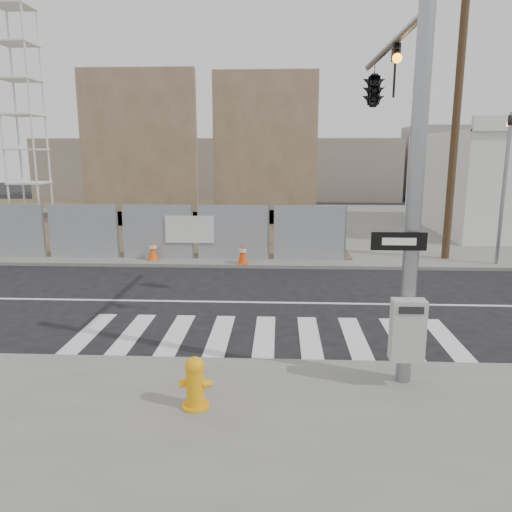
{
  "coord_description": "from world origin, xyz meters",
  "views": [
    {
      "loc": [
        0.31,
        -13.02,
        4.07
      ],
      "look_at": [
        -0.29,
        -0.48,
        1.4
      ],
      "focal_mm": 35.0,
      "sensor_mm": 36.0,
      "label": 1
    }
  ],
  "objects_px": {
    "crane_tower": "(18,63)",
    "signal_pole": "(385,116)",
    "fire_hydrant": "(195,383)",
    "traffic_cone_d": "(243,254)",
    "traffic_cone_c": "(153,250)"
  },
  "relations": [
    {
      "from": "crane_tower",
      "to": "signal_pole",
      "type": "bearing_deg",
      "value": -47.43
    },
    {
      "from": "signal_pole",
      "to": "fire_hydrant",
      "type": "bearing_deg",
      "value": -131.94
    },
    {
      "from": "traffic_cone_d",
      "to": "crane_tower",
      "type": "bearing_deg",
      "value": 137.62
    },
    {
      "from": "signal_pole",
      "to": "fire_hydrant",
      "type": "xyz_separation_m",
      "value": [
        -3.47,
        -3.86,
        -4.25
      ]
    },
    {
      "from": "crane_tower",
      "to": "fire_hydrant",
      "type": "relative_size",
      "value": 21.76
    },
    {
      "from": "traffic_cone_d",
      "to": "traffic_cone_c",
      "type": "bearing_deg",
      "value": 171.98
    },
    {
      "from": "traffic_cone_d",
      "to": "signal_pole",
      "type": "bearing_deg",
      "value": -60.89
    },
    {
      "from": "fire_hydrant",
      "to": "traffic_cone_d",
      "type": "relative_size",
      "value": 1.15
    },
    {
      "from": "signal_pole",
      "to": "fire_hydrant",
      "type": "height_order",
      "value": "signal_pole"
    },
    {
      "from": "crane_tower",
      "to": "traffic_cone_c",
      "type": "distance_m",
      "value": 18.4
    },
    {
      "from": "fire_hydrant",
      "to": "traffic_cone_c",
      "type": "relative_size",
      "value": 1.14
    },
    {
      "from": "signal_pole",
      "to": "traffic_cone_c",
      "type": "height_order",
      "value": "signal_pole"
    },
    {
      "from": "crane_tower",
      "to": "fire_hydrant",
      "type": "height_order",
      "value": "crane_tower"
    },
    {
      "from": "fire_hydrant",
      "to": "signal_pole",
      "type": "bearing_deg",
      "value": 23.89
    },
    {
      "from": "signal_pole",
      "to": "traffic_cone_c",
      "type": "bearing_deg",
      "value": 135.37
    }
  ]
}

